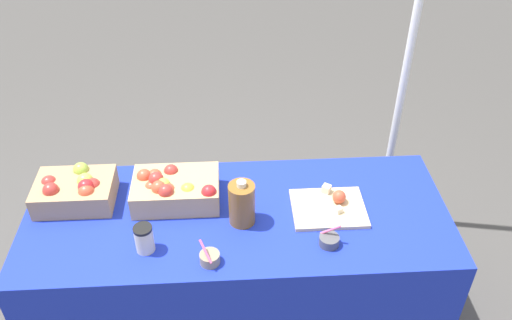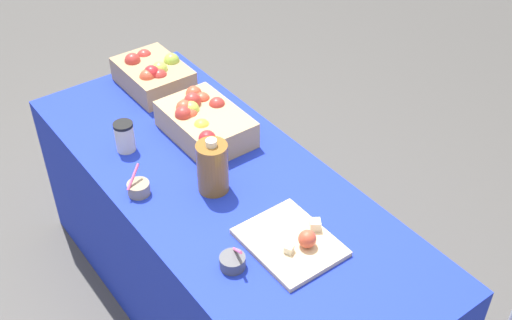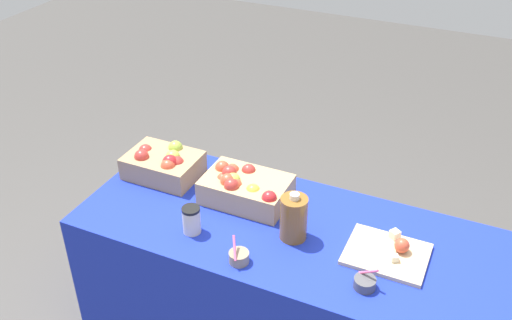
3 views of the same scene
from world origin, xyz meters
TOP-DOWN VIEW (x-y plane):
  - table at (0.00, 0.00)m, footprint 1.90×0.76m
  - apple_crate_left at (-0.73, 0.13)m, footprint 0.35×0.25m
  - apple_crate_middle at (-0.28, 0.11)m, footprint 0.39×0.26m
  - cutting_board_front at (0.42, 0.01)m, footprint 0.33×0.26m
  - sample_bowl_near at (0.38, -0.21)m, footprint 0.09×0.09m
  - sample_bowl_mid at (-0.12, -0.28)m, footprint 0.08×0.09m
  - cider_jug at (0.02, -0.05)m, footprint 0.12×0.12m
  - coffee_cup at (-0.38, -0.19)m, footprint 0.08×0.08m

SIDE VIEW (x-z plane):
  - table at x=0.00m, z-range 0.00..0.74m
  - cutting_board_front at x=0.42m, z-range 0.72..0.79m
  - sample_bowl_near at x=0.38m, z-range 0.71..0.81m
  - sample_bowl_mid at x=-0.12m, z-range 0.71..0.82m
  - coffee_cup at x=-0.38m, z-range 0.74..0.87m
  - apple_crate_left at x=-0.73m, z-range 0.73..0.88m
  - apple_crate_middle at x=-0.28m, z-range 0.73..0.89m
  - cider_jug at x=0.02m, z-range 0.73..0.95m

